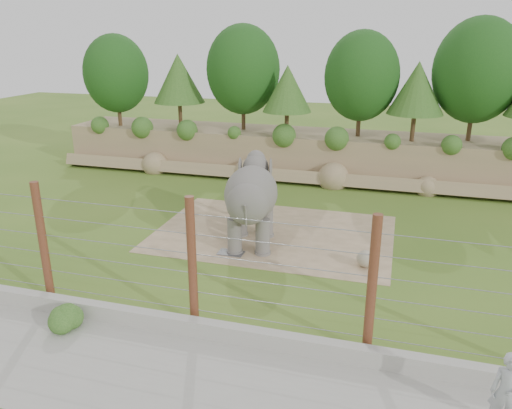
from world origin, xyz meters
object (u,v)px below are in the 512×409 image
(barrier_fence, at_px, (192,263))
(zookeeper, at_px, (507,393))
(elephant, at_px, (251,205))
(stone_ball, at_px, (365,259))

(barrier_fence, xyz_separation_m, zookeeper, (8.03, -1.93, -1.06))
(zookeeper, bearing_deg, barrier_fence, 176.26)
(elephant, xyz_separation_m, zookeeper, (8.12, -8.05, -0.76))
(elephant, height_order, stone_ball, elephant)
(elephant, xyz_separation_m, stone_ball, (4.63, -0.83, -1.36))
(stone_ball, bearing_deg, zookeeper, -64.17)
(elephant, distance_m, barrier_fence, 6.12)
(stone_ball, height_order, zookeeper, zookeeper)
(elephant, distance_m, zookeeper, 11.46)
(barrier_fence, bearing_deg, stone_ball, 49.33)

